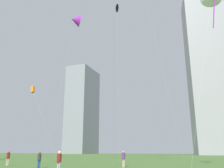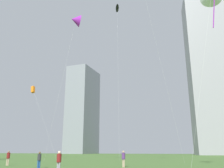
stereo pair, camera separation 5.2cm
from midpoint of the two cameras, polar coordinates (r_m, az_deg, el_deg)
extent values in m
cylinder|color=#1E478C|center=(28.62, -17.28, -17.94)|extent=(0.16, 0.16, 0.86)
cylinder|color=#1E478C|center=(28.67, -16.92, -17.96)|extent=(0.16, 0.16, 0.86)
cylinder|color=#2D2D33|center=(28.62, -16.97, -16.41)|extent=(0.39, 0.39, 0.68)
sphere|color=brown|center=(28.61, -16.90, -15.50)|extent=(0.23, 0.23, 0.23)
cylinder|color=tan|center=(29.50, 2.70, -18.45)|extent=(0.17, 0.17, 0.91)
cylinder|color=tan|center=(29.37, 2.98, -18.46)|extent=(0.17, 0.17, 0.91)
cylinder|color=#593372|center=(29.41, 2.82, -16.87)|extent=(0.42, 0.42, 0.72)
sphere|color=tan|center=(29.40, 2.81, -15.93)|extent=(0.25, 0.25, 0.25)
cylinder|color=gray|center=(22.65, -12.83, -18.95)|extent=(0.17, 0.17, 0.90)
cylinder|color=gray|center=(22.54, -12.44, -18.99)|extent=(0.17, 0.17, 0.90)
cylinder|color=maroon|center=(22.56, -12.51, -16.94)|extent=(0.41, 0.41, 0.71)
sphere|color=beige|center=(22.55, -12.44, -15.73)|extent=(0.24, 0.24, 0.24)
cylinder|color=tan|center=(35.41, -23.55, -16.77)|extent=(0.17, 0.17, 0.91)
cylinder|color=tan|center=(35.47, -23.85, -16.73)|extent=(0.17, 0.17, 0.91)
cylinder|color=maroon|center=(35.42, -23.55, -15.44)|extent=(0.42, 0.42, 0.72)
sphere|color=#997051|center=(35.41, -23.46, -14.66)|extent=(0.25, 0.25, 0.25)
cylinder|color=silver|center=(38.62, 11.49, 5.66)|extent=(4.86, 8.95, 31.49)
cylinder|color=silver|center=(49.45, 1.52, 2.07)|extent=(1.05, 2.90, 33.95)
ellipsoid|color=black|center=(58.25, 1.30, 17.71)|extent=(1.75, 3.54, 0.83)
cylinder|color=silver|center=(25.28, 20.79, 1.77)|extent=(3.67, 0.53, 18.05)
cylinder|color=purple|center=(27.94, 23.29, 15.73)|extent=(0.62, 0.15, 3.76)
cylinder|color=silver|center=(55.56, -15.95, -8.82)|extent=(8.16, 0.98, 15.94)
cube|color=orange|center=(59.65, -18.40, -1.26)|extent=(1.06, 1.02, 1.85)
cylinder|color=silver|center=(45.82, -12.24, -0.98)|extent=(6.28, 2.20, 26.49)
cone|color=purple|center=(48.61, -8.65, 14.91)|extent=(2.95, 3.07, 2.57)
cube|color=#939399|center=(127.77, 22.86, 2.92)|extent=(23.71, 18.93, 79.94)
cube|color=gray|center=(165.80, -7.01, -6.23)|extent=(15.85, 25.21, 57.69)
camera|label=1|loc=(0.03, -89.95, -0.01)|focal=38.13mm
camera|label=2|loc=(0.03, 90.05, 0.01)|focal=38.13mm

